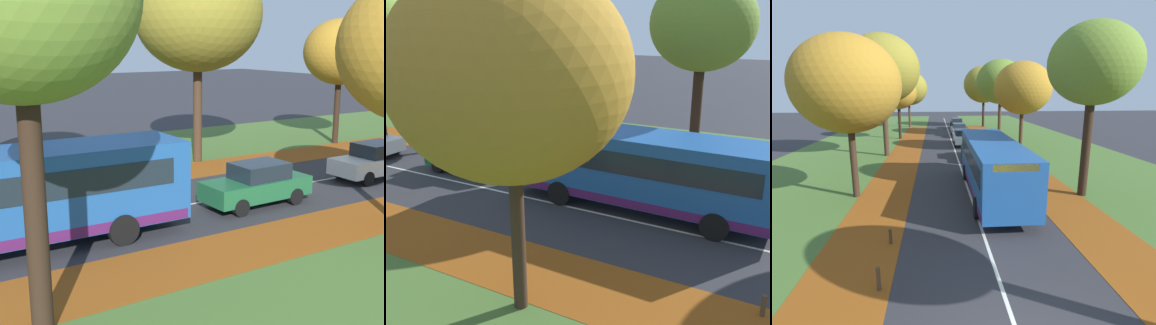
# 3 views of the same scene
# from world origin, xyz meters

# --- Properties ---
(grass_verge_left) EXTENTS (12.00, 90.00, 0.01)m
(grass_verge_left) POSITION_xyz_m (-9.20, 20.00, 0.00)
(grass_verge_left) COLOR #476B2D
(grass_verge_left) RESTS_ON ground
(leaf_litter_left) EXTENTS (2.80, 60.00, 0.00)m
(leaf_litter_left) POSITION_xyz_m (-4.60, 14.00, 0.01)
(leaf_litter_left) COLOR #8C4714
(leaf_litter_left) RESTS_ON grass_verge_left
(grass_verge_right) EXTENTS (12.00, 90.00, 0.01)m
(grass_verge_right) POSITION_xyz_m (9.20, 20.00, 0.00)
(grass_verge_right) COLOR #476B2D
(grass_verge_right) RESTS_ON ground
(leaf_litter_right) EXTENTS (2.80, 60.00, 0.00)m
(leaf_litter_right) POSITION_xyz_m (4.60, 14.00, 0.01)
(leaf_litter_right) COLOR #8C4714
(leaf_litter_right) RESTS_ON grass_verge_right
(road_centre_line) EXTENTS (0.12, 80.00, 0.01)m
(road_centre_line) POSITION_xyz_m (0.00, 20.00, 0.00)
(road_centre_line) COLOR silver
(road_centre_line) RESTS_ON ground
(tree_left_near) EXTENTS (5.38, 5.38, 8.31)m
(tree_left_near) POSITION_xyz_m (-6.15, 11.14, 5.87)
(tree_left_near) COLOR #382619
(tree_left_near) RESTS_ON ground
(tree_left_mid) EXTENTS (6.29, 6.29, 10.20)m
(tree_left_mid) POSITION_xyz_m (-6.14, 21.81, 7.34)
(tree_left_mid) COLOR #422D1E
(tree_left_mid) RESTS_ON ground
(tree_left_far) EXTENTS (4.26, 4.26, 7.35)m
(tree_left_far) POSITION_xyz_m (-6.04, 31.60, 5.41)
(tree_left_far) COLOR black
(tree_left_far) RESTS_ON ground
(tree_left_distant) EXTENTS (5.84, 5.84, 8.65)m
(tree_left_distant) POSITION_xyz_m (-5.88, 43.85, 6.01)
(tree_left_distant) COLOR #422D1E
(tree_left_distant) RESTS_ON ground
(tree_right_near) EXTENTS (4.55, 4.55, 8.94)m
(tree_right_near) POSITION_xyz_m (6.12, 10.23, 6.83)
(tree_right_near) COLOR black
(tree_right_near) RESTS_ON ground
(tree_right_mid) EXTENTS (5.20, 5.20, 8.18)m
(tree_right_mid) POSITION_xyz_m (6.06, 22.27, 5.83)
(tree_right_mid) COLOR #422D1E
(tree_right_mid) RESTS_ON ground
(tree_right_far) EXTENTS (5.98, 5.98, 9.39)m
(tree_right_far) POSITION_xyz_m (6.27, 32.73, 6.68)
(tree_right_far) COLOR #422D1E
(tree_right_far) RESTS_ON ground
(tree_right_distant) EXTENTS (6.29, 6.29, 9.44)m
(tree_right_distant) POSITION_xyz_m (5.86, 43.16, 6.59)
(tree_right_distant) COLOR black
(tree_right_distant) RESTS_ON ground
(bollard_third) EXTENTS (0.12, 0.12, 0.73)m
(bollard_third) POSITION_xyz_m (-3.53, 2.98, 0.36)
(bollard_third) COLOR #4C3823
(bollard_third) RESTS_ON ground
(bollard_fourth) EXTENTS (0.12, 0.12, 0.58)m
(bollard_fourth) POSITION_xyz_m (-3.57, 5.70, 0.29)
(bollard_fourth) COLOR #4C3823
(bollard_fourth) RESTS_ON ground
(bus) EXTENTS (2.78, 10.44, 2.98)m
(bus) POSITION_xyz_m (1.21, 10.91, 1.70)
(bus) COLOR #1E5199
(bus) RESTS_ON ground
(car_green_lead) EXTENTS (1.86, 4.24, 1.62)m
(car_green_lead) POSITION_xyz_m (1.35, 19.73, 0.81)
(car_green_lead) COLOR #1E6038
(car_green_lead) RESTS_ON ground
(car_white_following) EXTENTS (1.80, 4.21, 1.62)m
(car_white_following) POSITION_xyz_m (0.95, 26.77, 0.81)
(car_white_following) COLOR silver
(car_white_following) RESTS_ON ground
(car_silver_third_in_line) EXTENTS (1.94, 4.28, 1.62)m
(car_silver_third_in_line) POSITION_xyz_m (1.12, 33.00, 0.81)
(car_silver_third_in_line) COLOR #B7BABF
(car_silver_third_in_line) RESTS_ON ground
(car_black_fourth_in_line) EXTENTS (1.92, 4.27, 1.62)m
(car_black_fourth_in_line) POSITION_xyz_m (1.41, 40.53, 0.81)
(car_black_fourth_in_line) COLOR black
(car_black_fourth_in_line) RESTS_ON ground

